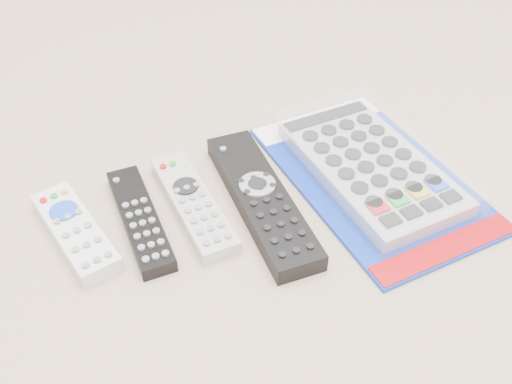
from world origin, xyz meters
name	(u,v)px	position (x,y,z in m)	size (l,w,h in m)	color
remote_small_grey	(75,231)	(-0.21, 0.02, 0.01)	(0.08, 0.17, 0.03)	silver
remote_slim_black	(140,219)	(-0.13, 0.01, 0.01)	(0.05, 0.19, 0.02)	black
remote_silver_dvd	(193,204)	(-0.06, 0.00, 0.01)	(0.05, 0.20, 0.02)	#B5B5BA
remote_large_black	(262,199)	(0.02, -0.03, 0.01)	(0.09, 0.27, 0.03)	black
jumbo_remote_packaged	(371,165)	(0.18, -0.04, 0.02)	(0.21, 0.34, 0.05)	#0E2DA0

